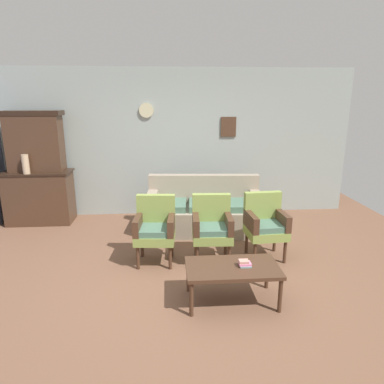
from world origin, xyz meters
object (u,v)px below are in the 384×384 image
at_px(floral_couch, 204,212).
at_px(book_stack_on_table, 245,263).
at_px(armchair_near_couch_end, 212,226).
at_px(coffee_table, 232,270).
at_px(vase_on_cabinet, 26,164).
at_px(armchair_near_cabinet, 265,223).
at_px(side_cabinet, 40,197).
at_px(armchair_by_doorway, 155,227).

bearing_deg(floral_couch, book_stack_on_table, -84.48).
bearing_deg(floral_couch, armchair_near_couch_end, -90.69).
bearing_deg(armchair_near_couch_end, book_stack_on_table, -77.97).
height_order(coffee_table, book_stack_on_table, book_stack_on_table).
xyz_separation_m(vase_on_cabinet, armchair_near_cabinet, (3.70, -1.49, -0.59)).
height_order(vase_on_cabinet, coffee_table, vase_on_cabinet).
distance_m(coffee_table, book_stack_on_table, 0.15).
relative_size(floral_couch, book_stack_on_table, 14.75).
bearing_deg(side_cabinet, floral_couch, -12.20).
xyz_separation_m(vase_on_cabinet, armchair_near_couch_end, (2.95, -1.54, -0.59)).
xyz_separation_m(side_cabinet, armchair_near_couch_end, (2.85, -1.72, 0.03)).
distance_m(floral_couch, armchair_by_doorway, 1.35).
relative_size(side_cabinet, book_stack_on_table, 8.83).
bearing_deg(vase_on_cabinet, armchair_near_cabinet, -21.95).
xyz_separation_m(side_cabinet, vase_on_cabinet, (-0.10, -0.18, 0.63)).
relative_size(floral_couch, armchair_near_cabinet, 2.14).
height_order(side_cabinet, coffee_table, side_cabinet).
xyz_separation_m(armchair_by_doorway, book_stack_on_table, (0.98, -1.05, -0.05)).
bearing_deg(armchair_near_couch_end, floral_couch, 89.31).
height_order(side_cabinet, armchair_by_doorway, side_cabinet).
distance_m(side_cabinet, floral_couch, 2.94).
bearing_deg(armchair_near_couch_end, side_cabinet, 148.86).
height_order(armchair_near_couch_end, coffee_table, armchair_near_couch_end).
xyz_separation_m(side_cabinet, coffee_table, (2.94, -2.74, -0.09)).
height_order(floral_couch, armchair_near_couch_end, same).
bearing_deg(floral_couch, armchair_by_doorway, -125.56).
distance_m(vase_on_cabinet, coffee_table, 4.04).
height_order(floral_couch, book_stack_on_table, floral_couch).
relative_size(armchair_by_doorway, armchair_near_couch_end, 1.00).
relative_size(vase_on_cabinet, coffee_table, 0.33).
bearing_deg(floral_couch, armchair_near_cabinet, -55.10).
xyz_separation_m(armchair_near_couch_end, armchair_near_cabinet, (0.75, 0.05, 0.00)).
height_order(armchair_near_cabinet, coffee_table, armchair_near_cabinet).
bearing_deg(side_cabinet, coffee_table, -42.99).
height_order(side_cabinet, book_stack_on_table, side_cabinet).
relative_size(vase_on_cabinet, armchair_near_cabinet, 0.36).
distance_m(armchair_by_doorway, armchair_near_couch_end, 0.76).
bearing_deg(side_cabinet, armchair_by_doorway, -39.20).
height_order(side_cabinet, floral_couch, side_cabinet).
distance_m(armchair_near_couch_end, book_stack_on_table, 1.05).
bearing_deg(coffee_table, vase_on_cabinet, 139.90).
bearing_deg(book_stack_on_table, coffee_table, 176.61).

